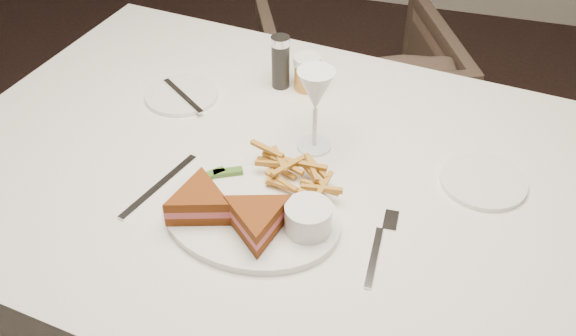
{
  "coord_description": "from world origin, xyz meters",
  "views": [
    {
      "loc": [
        0.41,
        -0.73,
        1.54
      ],
      "look_at": [
        0.17,
        0.11,
        0.8
      ],
      "focal_mm": 40.0,
      "sensor_mm": 36.0,
      "label": 1
    }
  ],
  "objects": [
    {
      "name": "chair_far",
      "position": [
        0.12,
        1.12,
        0.31
      ],
      "size": [
        0.79,
        0.77,
        0.62
      ],
      "primitive_type": "imported",
      "rotation": [
        0.0,
        0.0,
        3.58
      ],
      "color": "#47362B",
      "rests_on": "ground"
    },
    {
      "name": "table",
      "position": [
        0.17,
        0.16,
        0.38
      ],
      "size": [
        1.52,
        1.12,
        0.75
      ],
      "primitive_type": "cube",
      "rotation": [
        0.0,
        0.0,
        -0.14
      ],
      "color": "silver",
      "rests_on": "ground"
    },
    {
      "name": "table_setting",
      "position": [
        0.14,
        0.12,
        0.79
      ],
      "size": [
        0.82,
        0.65,
        0.18
      ],
      "color": "white",
      "rests_on": "table"
    }
  ]
}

